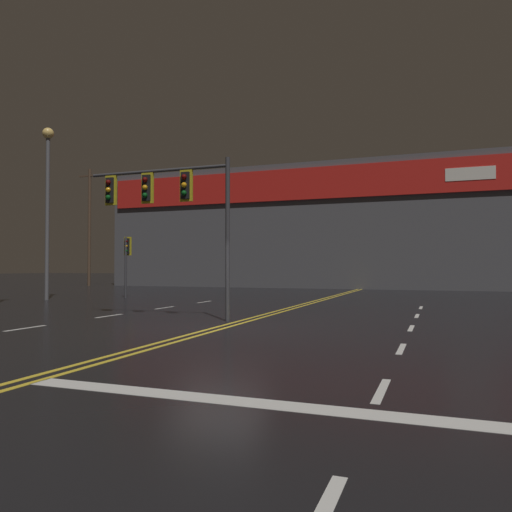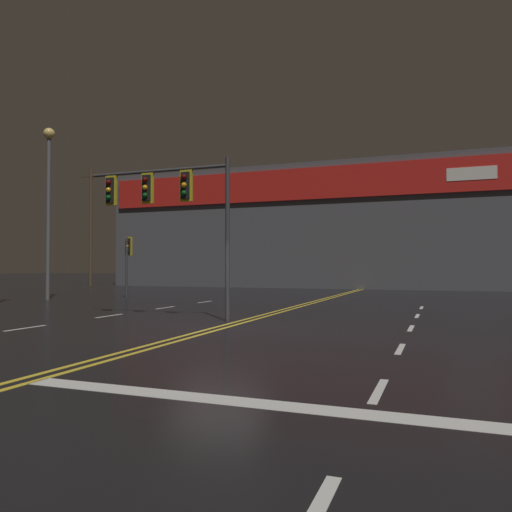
{
  "view_description": "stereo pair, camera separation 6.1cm",
  "coord_description": "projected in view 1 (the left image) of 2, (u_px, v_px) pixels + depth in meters",
  "views": [
    {
      "loc": [
        5.59,
        -12.21,
        1.64
      ],
      "look_at": [
        0.0,
        2.91,
        2.0
      ],
      "focal_mm": 35.0,
      "sensor_mm": 36.0,
      "label": 1
    },
    {
      "loc": [
        5.65,
        -12.19,
        1.64
      ],
      "look_at": [
        0.0,
        2.91,
        2.0
      ],
      "focal_mm": 35.0,
      "sensor_mm": 36.0,
      "label": 2
    }
  ],
  "objects": [
    {
      "name": "ground_plane",
      "position": [
        218.0,
        328.0,
        13.35
      ],
      "size": [
        200.0,
        200.0,
        0.0
      ],
      "primitive_type": "plane",
      "color": "black"
    },
    {
      "name": "road_markings",
      "position": [
        231.0,
        336.0,
        11.9
      ],
      "size": [
        14.41,
        60.0,
        0.01
      ],
      "color": "gold",
      "rests_on": "ground"
    },
    {
      "name": "traffic_signal_median",
      "position": [
        164.0,
        196.0,
        15.91
      ],
      "size": [
        5.02,
        0.36,
        4.99
      ],
      "color": "#38383D",
      "rests_on": "ground"
    },
    {
      "name": "traffic_signal_corner_northwest",
      "position": [
        127.0,
        253.0,
        26.63
      ],
      "size": [
        0.42,
        0.36,
        3.26
      ],
      "color": "#38383D",
      "rests_on": "ground"
    },
    {
      "name": "streetlight_median_approach",
      "position": [
        48.0,
        188.0,
        25.03
      ],
      "size": [
        0.56,
        0.56,
        8.66
      ],
      "color": "#59595E",
      "rests_on": "ground"
    },
    {
      "name": "building_backdrop",
      "position": [
        368.0,
        228.0,
        41.57
      ],
      "size": [
        43.25,
        10.23,
        9.77
      ],
      "color": "#4C4C51",
      "rests_on": "ground"
    },
    {
      "name": "utility_pole_row",
      "position": [
        378.0,
        206.0,
        35.3
      ],
      "size": [
        47.49,
        0.26,
        12.67
      ],
      "color": "#4C3828",
      "rests_on": "ground"
    }
  ]
}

